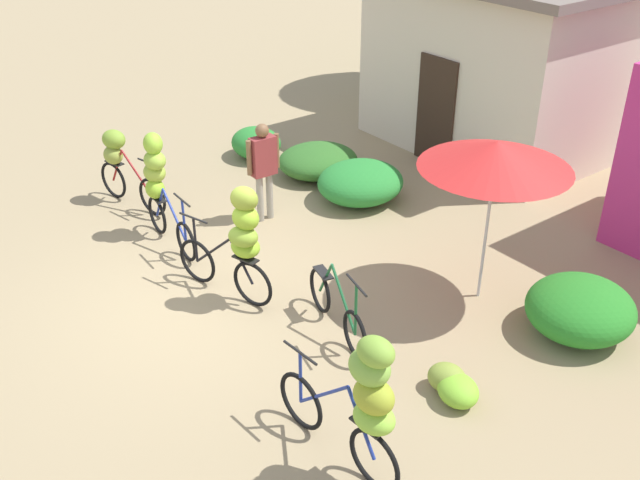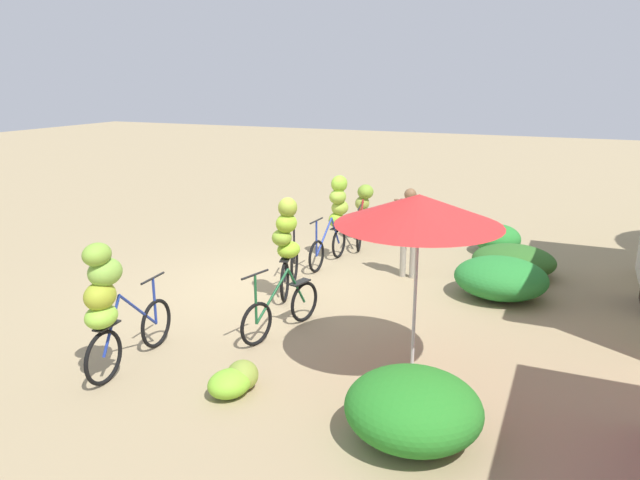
% 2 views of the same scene
% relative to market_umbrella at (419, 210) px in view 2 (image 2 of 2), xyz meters
% --- Properties ---
extents(ground_plane, '(60.00, 60.00, 0.00)m').
position_rel_market_umbrella_xyz_m(ground_plane, '(-2.13, -3.01, -2.05)').
color(ground_plane, '#9C8863').
extents(hedge_bush_front_left, '(1.03, 0.90, 0.58)m').
position_rel_market_umbrella_xyz_m(hedge_bush_front_left, '(-5.84, 0.22, -1.76)').
color(hedge_bush_front_left, '#2A8330').
rests_on(hedge_bush_front_left, ground).
extents(hedge_bush_front_right, '(1.37, 1.48, 0.54)m').
position_rel_market_umbrella_xyz_m(hedge_bush_front_right, '(-4.49, 0.68, -1.78)').
color(hedge_bush_front_right, '#316926').
rests_on(hedge_bush_front_right, ground).
extents(hedge_bush_mid, '(1.37, 1.50, 0.65)m').
position_rel_market_umbrella_xyz_m(hedge_bush_mid, '(-3.21, 0.61, -1.73)').
color(hedge_bush_mid, '#298432').
rests_on(hedge_bush_mid, ground).
extents(hedge_bush_by_door, '(1.31, 1.36, 0.70)m').
position_rel_market_umbrella_xyz_m(hedge_bush_by_door, '(1.30, 0.35, -1.70)').
color(hedge_bush_by_door, '#278025').
rests_on(hedge_bush_by_door, ground).
extents(market_umbrella, '(1.91, 1.91, 2.23)m').
position_rel_market_umbrella_xyz_m(market_umbrella, '(0.00, 0.00, 0.00)').
color(market_umbrella, beige).
rests_on(market_umbrella, ground).
extents(bicycle_leftmost, '(1.63, 0.49, 1.24)m').
position_rel_market_umbrella_xyz_m(bicycle_leftmost, '(-5.56, -2.59, -1.30)').
color(bicycle_leftmost, black).
rests_on(bicycle_leftmost, ground).
extents(bicycle_near_pile, '(1.62, 0.42, 1.67)m').
position_rel_market_umbrella_xyz_m(bicycle_near_pile, '(-4.06, -2.62, -1.09)').
color(bicycle_near_pile, black).
rests_on(bicycle_near_pile, ground).
extents(bicycle_center_loaded, '(1.59, 0.63, 1.67)m').
position_rel_market_umbrella_xyz_m(bicycle_center_loaded, '(-1.85, -2.58, -1.09)').
color(bicycle_center_loaded, black).
rests_on(bicycle_center_loaded, ground).
extents(bicycle_by_shop, '(1.60, 0.43, 1.01)m').
position_rel_market_umbrella_xyz_m(bicycle_by_shop, '(-0.53, -2.03, -1.71)').
color(bicycle_by_shop, black).
rests_on(bicycle_by_shop, ground).
extents(bicycle_rightmost, '(1.72, 0.39, 1.70)m').
position_rel_market_umbrella_xyz_m(bicycle_rightmost, '(1.43, -3.27, -1.06)').
color(bicycle_rightmost, black).
rests_on(bicycle_rightmost, ground).
extents(banana_pile_on_ground, '(0.81, 0.61, 0.33)m').
position_rel_market_umbrella_xyz_m(banana_pile_on_ground, '(1.19, -1.75, -1.89)').
color(banana_pile_on_ground, '#80C331').
rests_on(banana_pile_on_ground, ground).
extents(person_vendor, '(0.21, 0.58, 1.62)m').
position_rel_market_umbrella_xyz_m(person_vendor, '(-3.61, -1.05, -1.06)').
color(person_vendor, gray).
rests_on(person_vendor, ground).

